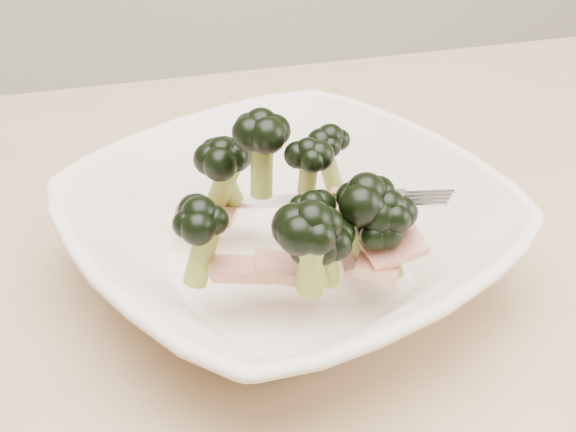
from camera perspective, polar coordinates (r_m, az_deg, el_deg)
The scene contains 1 object.
broccoli_dish at distance 0.51m, azimuth 0.13°, elevation -1.26°, with size 0.35×0.35×0.12m.
Camera 1 is at (-0.08, -0.34, 1.08)m, focal length 50.00 mm.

